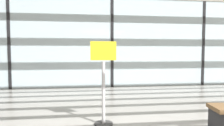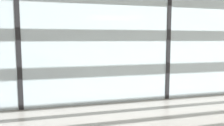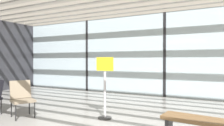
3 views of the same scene
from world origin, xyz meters
TOP-DOWN VIEW (x-y plane):
  - glass_curtain_wall at (0.00, 5.20)m, footprint 14.00×0.08m
  - window_mullion_0 at (-3.50, 5.20)m, footprint 0.10×0.12m
  - window_mullion_1 at (0.00, 5.20)m, footprint 0.10×0.12m
  - parked_airplane at (-1.79, 9.38)m, footprint 12.61×4.13m

SIDE VIEW (x-z plane):
  - glass_curtain_wall at x=0.00m, z-range 0.00..3.17m
  - window_mullion_0 at x=-3.50m, z-range 0.00..3.17m
  - window_mullion_1 at x=0.00m, z-range 0.00..3.17m
  - parked_airplane at x=-1.79m, z-range 0.00..4.13m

